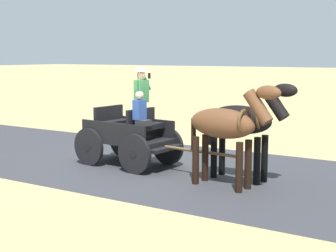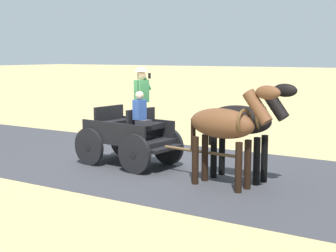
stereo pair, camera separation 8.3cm
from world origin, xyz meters
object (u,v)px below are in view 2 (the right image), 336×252
horse_drawn_carriage (131,134)px  horse_off_side (226,126)px  traffic_cone (101,132)px  horse_near_side (244,122)px

horse_drawn_carriage → horse_off_side: bearing=77.4°
horse_drawn_carriage → traffic_cone: horse_drawn_carriage is taller
horse_near_side → traffic_cone: (-2.59, -6.30, -1.07)m
horse_near_side → traffic_cone: bearing=-112.4°
horse_drawn_carriage → horse_near_side: 3.09m
horse_near_side → horse_drawn_carriage: bearing=-88.3°
horse_near_side → horse_off_side: size_ratio=1.00×
horse_drawn_carriage → horse_near_side: size_ratio=2.04×
horse_drawn_carriage → horse_near_side: bearing=91.7°
horse_near_side → horse_off_side: bearing=-5.4°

